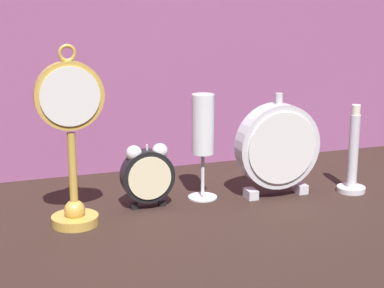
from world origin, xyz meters
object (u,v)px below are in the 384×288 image
(pocket_watch_on_stand, at_px, (71,141))
(brass_candlestick, at_px, (353,162))
(alarm_clock_twin_bell, at_px, (147,173))
(champagne_flute, at_px, (203,132))
(mantel_clock_silver, at_px, (278,147))

(pocket_watch_on_stand, distance_m, brass_candlestick, 0.56)
(pocket_watch_on_stand, relative_size, alarm_clock_twin_bell, 2.57)
(pocket_watch_on_stand, bearing_deg, brass_candlestick, -0.04)
(champagne_flute, height_order, brass_candlestick, champagne_flute)
(alarm_clock_twin_bell, xyz_separation_m, mantel_clock_silver, (0.26, -0.02, 0.03))
(brass_candlestick, bearing_deg, mantel_clock_silver, 170.22)
(alarm_clock_twin_bell, height_order, brass_candlestick, brass_candlestick)
(mantel_clock_silver, relative_size, brass_candlestick, 1.15)
(mantel_clock_silver, xyz_separation_m, champagne_flute, (-0.14, 0.03, 0.03))
(alarm_clock_twin_bell, bearing_deg, mantel_clock_silver, -3.72)
(alarm_clock_twin_bell, relative_size, mantel_clock_silver, 0.59)
(pocket_watch_on_stand, xyz_separation_m, alarm_clock_twin_bell, (0.14, 0.04, -0.08))
(mantel_clock_silver, height_order, champagne_flute, same)
(champagne_flute, xyz_separation_m, brass_candlestick, (0.29, -0.06, -0.07))
(mantel_clock_silver, bearing_deg, pocket_watch_on_stand, -176.27)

